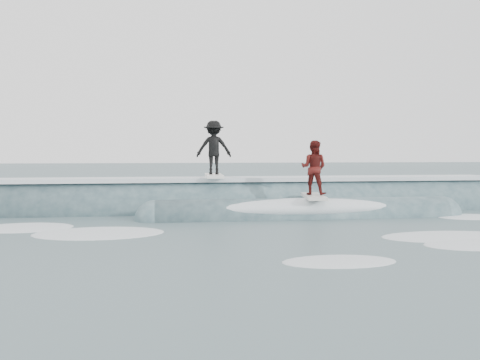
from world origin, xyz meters
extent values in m
plane|color=#425A61|center=(0.00, 0.00, 0.00)|extent=(160.00, 160.00, 0.00)
cylinder|color=#334B55|center=(0.00, 4.85, 0.00)|extent=(18.20, 2.01, 2.01)
cylinder|color=#334B55|center=(1.80, 2.65, 0.00)|extent=(9.00, 1.20, 1.20)
sphere|color=#334B55|center=(-2.70, 2.65, 0.00)|extent=(1.20, 1.20, 1.20)
sphere|color=#334B55|center=(6.30, 2.65, 0.00)|extent=(1.20, 1.20, 1.20)
cube|color=white|center=(0.00, 4.85, 1.08)|extent=(18.00, 1.30, 0.14)
ellipsoid|color=white|center=(1.80, 2.65, 0.30)|extent=(7.60, 1.30, 0.60)
cube|color=white|center=(-0.75, 4.85, 1.20)|extent=(0.63, 2.02, 0.10)
imported|color=black|center=(-0.75, 4.85, 2.15)|extent=(1.22, 0.76, 1.81)
cube|color=silver|center=(2.10, 2.65, 0.65)|extent=(0.83, 2.06, 0.10)
imported|color=#48100D|center=(2.10, 2.65, 1.52)|extent=(1.01, 0.94, 1.65)
ellipsoid|color=white|center=(4.27, -1.40, 0.00)|extent=(3.40, 2.32, 0.10)
ellipsoid|color=white|center=(-4.04, 0.36, 0.00)|extent=(3.04, 2.07, 0.10)
ellipsoid|color=white|center=(4.31, -2.53, 0.00)|extent=(2.15, 1.47, 0.10)
ellipsoid|color=white|center=(-6.13, 1.60, 0.00)|extent=(2.30, 1.57, 0.10)
ellipsoid|color=white|center=(6.86, 2.07, 0.00)|extent=(2.20, 1.50, 0.10)
ellipsoid|color=white|center=(0.73, -3.77, 0.00)|extent=(2.09, 1.43, 0.10)
cylinder|color=#334B55|center=(7.13, 18.00, 0.00)|extent=(22.00, 0.80, 0.80)
cylinder|color=#334B55|center=(-0.38, 22.00, 0.00)|extent=(22.00, 0.60, 0.60)
camera|label=1|loc=(-2.47, -13.11, 2.03)|focal=40.00mm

